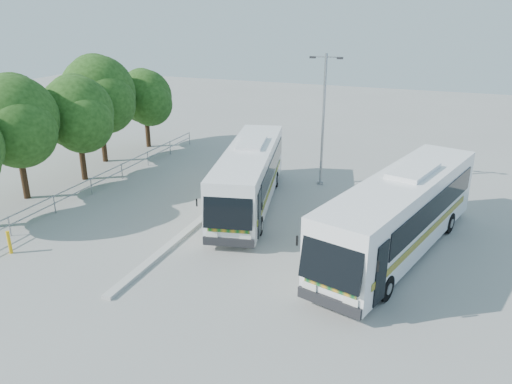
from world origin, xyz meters
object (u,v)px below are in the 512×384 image
at_px(tree_far_c, 78,113).
at_px(tree_far_e, 146,97).
at_px(tree_far_d, 99,93).
at_px(tree_far_b, 15,119).
at_px(bollard, 9,242).
at_px(coach_main, 249,175).
at_px(coach_adjacent, 400,213).
at_px(lamppost, 323,115).

xyz_separation_m(tree_far_c, tree_far_e, (-0.51, 8.20, -0.37)).
xyz_separation_m(tree_far_d, tree_far_e, (0.68, 4.50, -0.93)).
bearing_deg(tree_far_b, tree_far_e, 88.17).
bearing_deg(bollard, tree_far_c, 110.48).
bearing_deg(coach_main, tree_far_b, -176.44).
height_order(tree_far_b, bollard, tree_far_b).
relative_size(tree_far_c, tree_far_e, 1.10).
distance_m(tree_far_d, coach_main, 13.53).
height_order(tree_far_c, tree_far_e, tree_far_c).
bearing_deg(bollard, coach_main, 49.37).
bearing_deg(tree_far_c, coach_adjacent, -9.37).
bearing_deg(tree_far_c, coach_main, -1.99).
bearing_deg(tree_far_e, tree_far_d, -98.63).
height_order(tree_far_d, lamppost, lamppost).
xyz_separation_m(coach_main, lamppost, (2.79, 4.84, 2.56)).
distance_m(tree_far_d, lamppost, 15.34).
bearing_deg(coach_main, bollard, -143.06).
bearing_deg(tree_far_c, tree_far_b, -102.91).
height_order(tree_far_d, tree_far_e, tree_far_d).
distance_m(tree_far_e, bollard, 18.44).
xyz_separation_m(tree_far_c, bollard, (3.54, -9.48, -3.72)).
distance_m(tree_far_e, lamppost, 15.11).
relative_size(tree_far_b, tree_far_d, 0.95).
height_order(coach_adjacent, bollard, coach_adjacent).
height_order(tree_far_b, tree_far_c, tree_far_b).
bearing_deg(lamppost, coach_main, -121.92).
xyz_separation_m(tree_far_b, coach_adjacent, (20.42, 0.68, -2.67)).
bearing_deg(coach_adjacent, lamppost, 141.33).
bearing_deg(coach_adjacent, tree_far_e, 166.47).
bearing_deg(bollard, lamppost, 52.77).
relative_size(coach_main, lamppost, 1.51).
distance_m(coach_main, bollard, 12.03).
distance_m(lamppost, bollard, 17.90).
relative_size(tree_far_b, tree_far_c, 1.07).
relative_size(tree_far_d, lamppost, 0.94).
height_order(tree_far_e, coach_main, tree_far_e).
distance_m(tree_far_b, tree_far_e, 12.13).
relative_size(tree_far_e, coach_adjacent, 0.47).
relative_size(tree_far_b, bollard, 6.47).
distance_m(tree_far_c, bollard, 10.78).
bearing_deg(coach_main, tree_far_c, 165.57).
xyz_separation_m(tree_far_b, tree_far_e, (0.39, 12.10, -0.68)).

